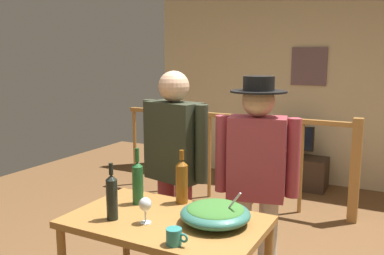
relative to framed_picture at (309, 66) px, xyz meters
The scene contains 14 objects.
back_wall 0.33m from the framed_picture, 12.11° to the left, with size 5.11×0.10×2.89m, color beige.
framed_picture is the anchor object (origin of this frame).
stair_railing 1.52m from the framed_picture, 97.08° to the right, with size 2.90×0.10×1.11m.
tv_console 1.43m from the framed_picture, 108.22° to the right, with size 0.90×0.40×0.42m, color #38281E.
flat_screen_tv 1.00m from the framed_picture, 106.55° to the right, with size 0.54×0.12×0.42m.
serving_table 3.84m from the framed_picture, 89.76° to the right, with size 1.13×0.69×0.81m.
salad_bowl 3.75m from the framed_picture, 85.37° to the right, with size 0.40×0.40×0.20m.
wine_glass 3.91m from the framed_picture, 90.77° to the right, with size 0.07×0.07×0.15m.
wine_bottle_amber 3.53m from the framed_picture, 90.50° to the right, with size 0.08×0.08×0.35m.
wine_bottle_dark 3.95m from the framed_picture, 93.70° to the right, with size 0.07×0.07×0.33m.
wine_bottle_green 3.68m from the framed_picture, 94.26° to the right, with size 0.07×0.07×0.36m.
mug_teal 4.08m from the framed_picture, 86.76° to the right, with size 0.12×0.08×0.08m.
person_standing_left 3.17m from the framed_picture, 95.62° to the right, with size 0.60×0.31×1.63m.
person_standing_right 3.17m from the framed_picture, 83.79° to the right, with size 0.55×0.37×1.61m.
Camera 1 is at (0.91, -2.43, 1.73)m, focal length 38.25 mm.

